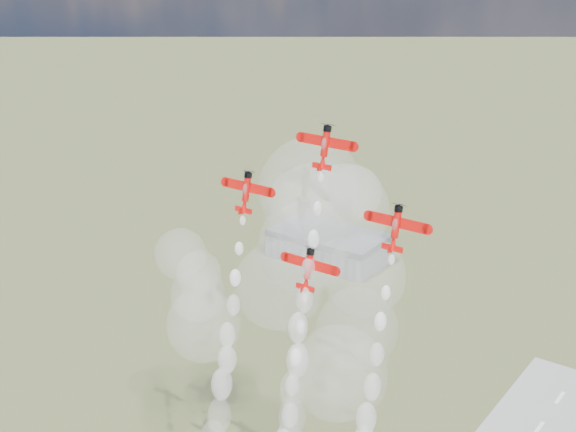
{
  "coord_description": "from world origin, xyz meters",
  "views": [
    {
      "loc": [
        55.44,
        -99.33,
        145.62
      ],
      "look_at": [
        -20.58,
        8.13,
        95.66
      ],
      "focal_mm": 50.0,
      "sensor_mm": 36.0,
      "label": 1
    }
  ],
  "objects_px": {
    "plane_slot": "(308,268)",
    "plane_left": "(246,191)",
    "hangar": "(329,246)",
    "plane_lead": "(325,146)",
    "plane_right": "(396,227)"
  },
  "relations": [
    {
      "from": "plane_lead",
      "to": "plane_right",
      "type": "relative_size",
      "value": 1.0
    },
    {
      "from": "plane_lead",
      "to": "plane_left",
      "type": "xyz_separation_m",
      "value": [
        -15.22,
        -2.37,
        -10.39
      ]
    },
    {
      "from": "plane_slot",
      "to": "plane_lead",
      "type": "bearing_deg",
      "value": 90.0
    },
    {
      "from": "plane_lead",
      "to": "plane_left",
      "type": "bearing_deg",
      "value": -171.16
    },
    {
      "from": "hangar",
      "to": "plane_right",
      "type": "xyz_separation_m",
      "value": [
        120.63,
        -171.92,
        91.96
      ]
    },
    {
      "from": "hangar",
      "to": "plane_slot",
      "type": "distance_m",
      "value": 219.41
    },
    {
      "from": "plane_left",
      "to": "plane_right",
      "type": "height_order",
      "value": "same"
    },
    {
      "from": "plane_slot",
      "to": "plane_left",
      "type": "bearing_deg",
      "value": 171.16
    },
    {
      "from": "hangar",
      "to": "plane_lead",
      "type": "height_order",
      "value": "plane_lead"
    },
    {
      "from": "plane_slot",
      "to": "hangar",
      "type": "bearing_deg",
      "value": 121.17
    },
    {
      "from": "hangar",
      "to": "plane_lead",
      "type": "distance_m",
      "value": 224.36
    },
    {
      "from": "plane_lead",
      "to": "plane_slot",
      "type": "relative_size",
      "value": 1.0
    },
    {
      "from": "hangar",
      "to": "plane_slot",
      "type": "bearing_deg",
      "value": -58.83
    },
    {
      "from": "plane_lead",
      "to": "plane_right",
      "type": "height_order",
      "value": "plane_lead"
    },
    {
      "from": "plane_left",
      "to": "plane_slot",
      "type": "xyz_separation_m",
      "value": [
        15.22,
        -2.37,
        -10.39
      ]
    }
  ]
}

